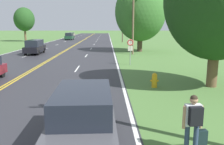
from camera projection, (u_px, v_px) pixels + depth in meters
name	position (u px, v px, depth m)	size (l,w,h in m)	color
hitchhiker_person	(193.00, 119.00, 6.54)	(0.58, 0.42, 1.71)	navy
suitcase	(200.00, 141.00, 6.80)	(0.37, 0.18, 0.69)	#19282D
fire_hydrant	(154.00, 80.00, 13.93)	(0.48, 0.32, 0.87)	gold
traffic_sign	(130.00, 46.00, 21.74)	(0.60, 0.10, 2.39)	gray
utility_pole_midground	(133.00, 22.00, 29.72)	(1.80, 0.24, 7.83)	brown
utility_pole_far	(123.00, 26.00, 53.32)	(1.80, 0.24, 7.13)	brown
tree_behind_sign	(140.00, 12.00, 32.92)	(7.10, 7.10, 9.62)	#473828
tree_right_cluster	(24.00, 19.00, 55.43)	(4.75, 4.75, 7.89)	brown
car_dark_grey_van_nearest	(83.00, 115.00, 7.24)	(2.00, 4.16, 1.68)	black
car_black_suv_mid_near	(35.00, 47.00, 30.71)	(1.87, 4.72, 1.83)	black
car_dark_green_van_mid_far	(69.00, 36.00, 63.51)	(2.10, 4.29, 1.84)	black
car_champagne_sedan_receding	(72.00, 34.00, 83.29)	(1.90, 4.85, 1.41)	black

